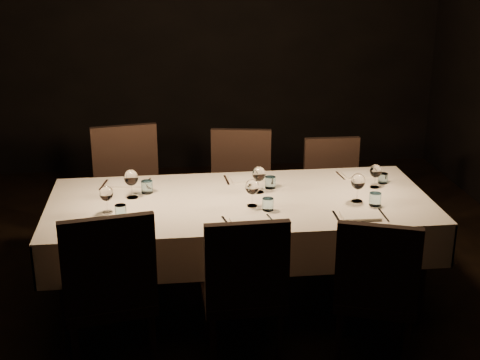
{
  "coord_description": "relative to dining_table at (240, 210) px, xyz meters",
  "views": [
    {
      "loc": [
        -0.48,
        -4.08,
        2.37
      ],
      "look_at": [
        0.0,
        0.0,
        0.9
      ],
      "focal_mm": 50.0,
      "sensor_mm": 36.0,
      "label": 1
    }
  ],
  "objects": [
    {
      "name": "room",
      "position": [
        0.0,
        0.0,
        0.81
      ],
      "size": [
        5.01,
        6.01,
        3.01
      ],
      "color": "black",
      "rests_on": "ground"
    },
    {
      "name": "dining_table",
      "position": [
        0.0,
        0.0,
        0.0
      ],
      "size": [
        2.52,
        1.12,
        0.76
      ],
      "color": "black",
      "rests_on": "ground"
    },
    {
      "name": "chair_near_left",
      "position": [
        -0.82,
        -0.74,
        -0.12
      ],
      "size": [
        0.58,
        0.58,
        1.04
      ],
      "rotation": [
        0.0,
        0.0,
        3.32
      ],
      "color": "black",
      "rests_on": "ground"
    },
    {
      "name": "place_setting_near_left",
      "position": [
        -0.85,
        -0.22,
        0.14
      ],
      "size": [
        0.33,
        0.4,
        0.18
      ],
      "rotation": [
        0.0,
        0.0,
        0.17
      ],
      "color": "silver",
      "rests_on": "dining_table"
    },
    {
      "name": "chair_near_center",
      "position": [
        -0.07,
        -0.75,
        -0.15
      ],
      "size": [
        0.48,
        0.48,
        0.97
      ],
      "rotation": [
        0.0,
        0.0,
        3.17
      ],
      "color": "black",
      "rests_on": "ground"
    },
    {
      "name": "place_setting_near_center",
      "position": [
        0.07,
        -0.22,
        0.15
      ],
      "size": [
        0.34,
        0.4,
        0.18
      ],
      "rotation": [
        0.0,
        0.0,
        0.19
      ],
      "color": "silver",
      "rests_on": "dining_table"
    },
    {
      "name": "chair_near_right",
      "position": [
        0.68,
        -0.84,
        -0.16
      ],
      "size": [
        0.58,
        0.58,
        0.95
      ],
      "rotation": [
        0.0,
        0.0,
        2.79
      ],
      "color": "black",
      "rests_on": "ground"
    },
    {
      "name": "place_setting_near_right",
      "position": [
        0.77,
        -0.22,
        0.15
      ],
      "size": [
        0.35,
        0.41,
        0.19
      ],
      "rotation": [
        0.0,
        0.0,
        -0.02
      ],
      "color": "silver",
      "rests_on": "dining_table"
    },
    {
      "name": "chair_far_left",
      "position": [
        -0.77,
        0.79,
        -0.12
      ],
      "size": [
        0.58,
        0.58,
        1.05
      ],
      "rotation": [
        0.0,
        0.0,
        0.17
      ],
      "color": "black",
      "rests_on": "ground"
    },
    {
      "name": "place_setting_far_left",
      "position": [
        -0.7,
        0.22,
        0.15
      ],
      "size": [
        0.37,
        0.42,
        0.2
      ],
      "rotation": [
        0.0,
        0.0,
        -0.17
      ],
      "color": "silver",
      "rests_on": "dining_table"
    },
    {
      "name": "chair_far_center",
      "position": [
        0.1,
        0.81,
        -0.15
      ],
      "size": [
        0.55,
        0.55,
        0.99
      ],
      "rotation": [
        0.0,
        0.0,
        -0.17
      ],
      "color": "black",
      "rests_on": "ground"
    },
    {
      "name": "place_setting_far_center",
      "position": [
        0.15,
        0.22,
        0.15
      ],
      "size": [
        0.34,
        0.41,
        0.19
      ],
      "rotation": [
        0.0,
        0.0,
        0.06
      ],
      "color": "silver",
      "rests_on": "dining_table"
    },
    {
      "name": "chair_far_right",
      "position": [
        0.83,
        0.75,
        -0.18
      ],
      "size": [
        0.45,
        0.45,
        0.91
      ],
      "rotation": [
        0.0,
        0.0,
        -0.02
      ],
      "color": "black",
      "rests_on": "ground"
    },
    {
      "name": "place_setting_far_right",
      "position": [
        0.96,
        0.22,
        0.14
      ],
      "size": [
        0.31,
        0.39,
        0.17
      ],
      "rotation": [
        0.0,
        0.0,
        0.09
      ],
      "color": "silver",
      "rests_on": "dining_table"
    }
  ]
}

